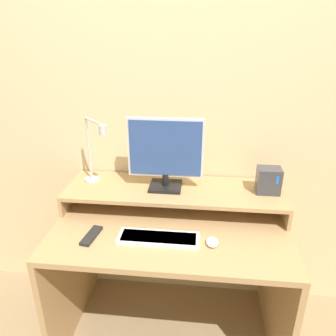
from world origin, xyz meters
name	(u,v)px	position (x,y,z in m)	size (l,w,h in m)	color
wall_back	(178,112)	(0.00, 0.76, 1.25)	(6.00, 0.05, 2.50)	beige
desk	(171,258)	(0.00, 0.36, 0.53)	(1.21, 0.73, 0.75)	tan
monitor_shelf	(174,191)	(0.00, 0.55, 0.85)	(1.21, 0.36, 0.12)	tan
monitor	(166,153)	(-0.05, 0.55, 1.08)	(0.41, 0.16, 0.40)	black
desk_lamp	(94,153)	(-0.45, 0.55, 1.06)	(0.19, 0.19, 0.38)	silver
router_dock	(269,180)	(0.51, 0.55, 0.94)	(0.12, 0.10, 0.14)	#3D3D42
keyboard	(159,238)	(-0.05, 0.23, 0.76)	(0.39, 0.12, 0.02)	white
mouse	(212,242)	(0.21, 0.22, 0.77)	(0.06, 0.08, 0.03)	white
remote_control	(91,236)	(-0.38, 0.21, 0.76)	(0.07, 0.16, 0.02)	black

